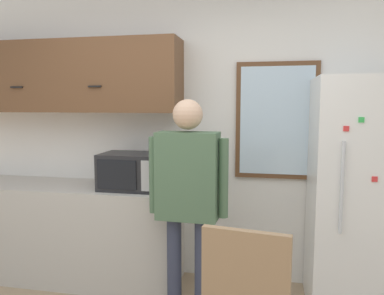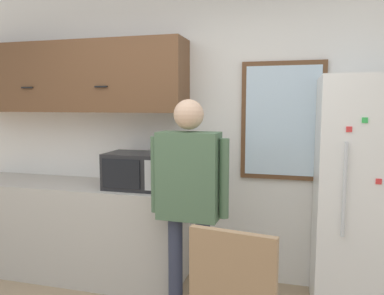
# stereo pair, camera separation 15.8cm
# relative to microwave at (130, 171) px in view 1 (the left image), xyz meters

# --- Properties ---
(back_wall) EXTENTS (6.00, 0.06, 2.70)m
(back_wall) POSITION_rel_microwave_xyz_m (0.44, 0.37, 0.31)
(back_wall) COLOR white
(back_wall) RESTS_ON ground_plane
(counter) EXTENTS (2.17, 0.60, 0.89)m
(counter) POSITION_rel_microwave_xyz_m (-0.67, 0.04, -0.60)
(counter) COLOR #BCB7AD
(counter) RESTS_ON ground_plane
(upper_cabinets) EXTENTS (2.17, 0.37, 0.64)m
(upper_cabinets) POSITION_rel_microwave_xyz_m (-0.67, 0.16, 0.83)
(upper_cabinets) COLOR brown
(microwave) EXTENTS (0.49, 0.38, 0.31)m
(microwave) POSITION_rel_microwave_xyz_m (0.00, 0.00, 0.00)
(microwave) COLOR #232326
(microwave) RESTS_ON counter
(person) EXTENTS (0.60, 0.24, 1.66)m
(person) POSITION_rel_microwave_xyz_m (0.61, -0.40, -0.03)
(person) COLOR #33384C
(person) RESTS_ON ground_plane
(refrigerator) EXTENTS (0.72, 0.73, 1.83)m
(refrigerator) POSITION_rel_microwave_xyz_m (1.87, -0.02, -0.13)
(refrigerator) COLOR white
(refrigerator) RESTS_ON ground_plane
(window) EXTENTS (0.71, 0.05, 1.02)m
(window) POSITION_rel_microwave_xyz_m (1.24, 0.33, 0.44)
(window) COLOR brown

